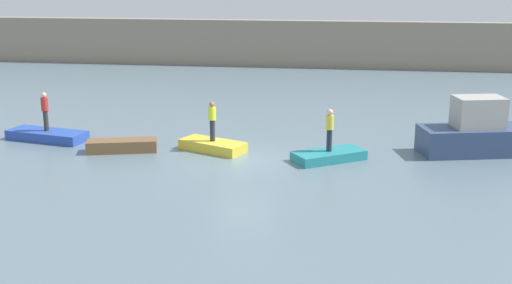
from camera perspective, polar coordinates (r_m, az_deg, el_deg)
name	(u,v)px	position (r m, az deg, el deg)	size (l,w,h in m)	color
ground_plane	(244,161)	(26.62, -1.02, -1.69)	(120.00, 120.00, 0.00)	slate
embankment_wall	(298,44)	(52.03, 3.67, 8.58)	(80.00, 1.20, 3.63)	gray
motorboat	(485,134)	(29.19, 19.38, 0.67)	(5.92, 3.14, 2.45)	#33476B
rowboat_blue	(47,135)	(31.29, -17.80, 0.56)	(3.70, 1.30, 0.44)	#2B4CAD
rowboat_brown	(122,146)	(28.51, -11.65, -0.32)	(2.95, 0.92, 0.52)	brown
rowboat_yellow	(213,146)	(28.14, -3.81, -0.33)	(2.87, 1.19, 0.43)	gold
rowboat_teal	(329,156)	(26.85, 6.39, -1.20)	(2.94, 1.30, 0.39)	teal
person_hiviz_shirt	(212,119)	(27.85, -3.85, 2.01)	(0.32, 0.32, 1.73)	#232838
person_red_shirt	(45,109)	(31.02, -17.98, 2.73)	(0.32, 0.32, 1.77)	#38332D
person_yellow_shirt	(330,128)	(26.54, 6.46, 1.27)	(0.32, 0.32, 1.76)	#232838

